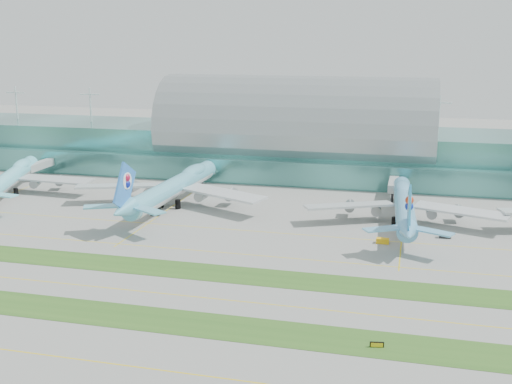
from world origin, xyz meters
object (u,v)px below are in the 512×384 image
(airliner_b, at_px, (174,186))
(taxiway_sign_east, at_px, (377,345))
(terminal, at_px, (296,142))
(airliner_c, at_px, (404,204))
(airliner_a, at_px, (10,177))

(airliner_b, height_order, taxiway_sign_east, airliner_b)
(terminal, xyz_separation_m, airliner_c, (48.61, -67.74, -7.88))
(airliner_b, height_order, airliner_c, airliner_b)
(airliner_a, bearing_deg, airliner_b, -19.21)
(airliner_c, bearing_deg, taxiway_sign_east, -94.83)
(terminal, bearing_deg, airliner_c, -54.33)
(airliner_c, relative_size, taxiway_sign_east, 26.39)
(airliner_b, relative_size, airliner_c, 1.12)
(airliner_a, distance_m, airliner_c, 150.17)
(terminal, height_order, airliner_c, terminal)
(terminal, bearing_deg, airliner_b, -117.16)
(airliner_c, xyz_separation_m, taxiway_sign_east, (-2.88, -90.39, -5.76))
(terminal, xyz_separation_m, airliner_a, (-101.49, -63.20, -7.81))
(airliner_a, relative_size, taxiway_sign_east, 25.92)
(airliner_a, distance_m, taxiway_sign_east, 175.27)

